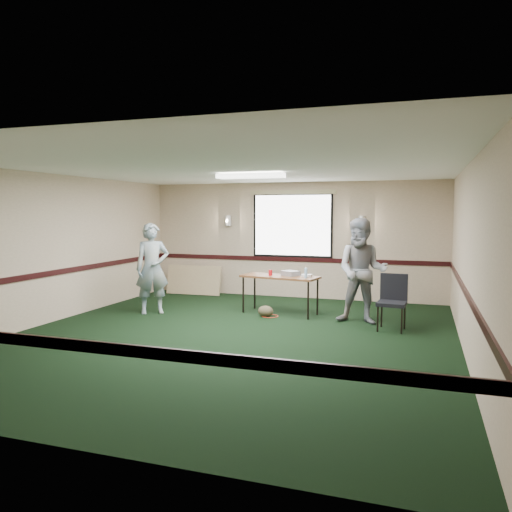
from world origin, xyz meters
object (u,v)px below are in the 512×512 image
(projector, at_px, (290,273))
(folding_table, at_px, (280,279))
(person_right, at_px, (362,271))
(conference_chair, at_px, (393,297))
(person_left, at_px, (152,268))

(projector, bearing_deg, folding_table, -135.66)
(projector, xyz_separation_m, person_right, (1.43, -0.40, 0.14))
(person_right, bearing_deg, conference_chair, -25.86)
(folding_table, distance_m, person_right, 1.68)
(folding_table, xyz_separation_m, projector, (0.20, 0.05, 0.11))
(conference_chair, bearing_deg, person_left, -174.14)
(projector, bearing_deg, person_left, -132.39)
(conference_chair, bearing_deg, person_right, 156.25)
(conference_chair, height_order, person_right, person_right)
(folding_table, relative_size, projector, 5.30)
(person_right, bearing_deg, folding_table, 170.35)
(projector, height_order, person_left, person_left)
(folding_table, height_order, projector, projector)
(person_left, bearing_deg, conference_chair, -35.84)
(folding_table, distance_m, conference_chair, 2.29)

